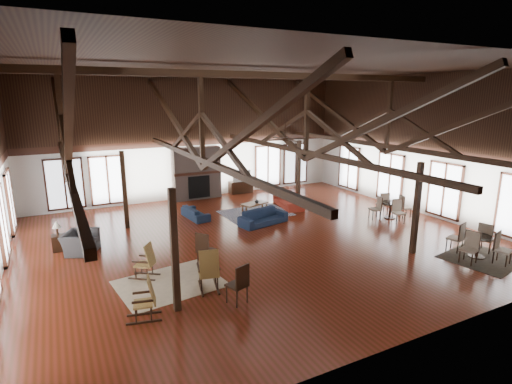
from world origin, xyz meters
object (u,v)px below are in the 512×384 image
coffee_table (254,204)px  armchair (81,242)px  sofa_navy_left (195,213)px  sofa_navy_front (263,217)px  cafe_table_far (390,207)px  tv_console (241,187)px  sofa_orange (288,200)px  cafe_table_near (478,243)px

coffee_table → armchair: armchair is taller
sofa_navy_left → armchair: size_ratio=1.51×
coffee_table → sofa_navy_front: bearing=-122.4°
sofa_navy_front → cafe_table_far: cafe_table_far is taller
armchair → cafe_table_far: 12.15m
cafe_table_far → tv_console: size_ratio=1.48×
sofa_navy_front → sofa_orange: (2.29, 1.78, 0.01)m
sofa_navy_left → tv_console: 4.92m
cafe_table_near → tv_console: 11.87m
sofa_navy_left → sofa_navy_front: bearing=-138.8°
sofa_orange → tv_console: 3.62m
armchair → cafe_table_near: cafe_table_near is taller
cafe_table_near → cafe_table_far: size_ratio=1.05×
coffee_table → cafe_table_near: 8.78m
sofa_orange → cafe_table_far: size_ratio=1.12×
sofa_navy_front → armchair: 6.82m
sofa_navy_left → cafe_table_far: cafe_table_far is taller
sofa_navy_front → tv_console: bearing=62.3°
tv_console → cafe_table_near: bearing=-74.9°
cafe_table_far → sofa_navy_front: bearing=161.6°
cafe_table_near → tv_console: cafe_table_near is taller
sofa_navy_left → cafe_table_far: 8.29m
cafe_table_far → armchair: bearing=171.4°
cafe_table_far → tv_console: 7.97m
coffee_table → sofa_navy_left: bearing=152.8°
armchair → cafe_table_near: size_ratio=0.56×
sofa_orange → armchair: (-9.11, -1.69, 0.05)m
cafe_table_near → sofa_navy_front: bearing=126.4°
sofa_navy_front → cafe_table_far: (5.20, -1.73, 0.18)m
armchair → sofa_navy_front: bearing=-65.4°
sofa_navy_left → tv_console: tv_console is taller
sofa_navy_front → coffee_table: size_ratio=1.56×
sofa_orange → sofa_navy_front: bearing=-41.7°
sofa_orange → sofa_navy_left: bearing=-82.6°
cafe_table_far → cafe_table_near: bearing=-98.3°
sofa_navy_front → cafe_table_near: cafe_table_near is taller
sofa_navy_front → armchair: armchair is taller
cafe_table_near → tv_console: (-3.08, 11.46, -0.18)m
sofa_orange → armchair: armchair is taller
armchair → tv_console: (8.28, 5.21, -0.04)m
cafe_table_far → sofa_orange: bearing=129.7°
sofa_navy_front → sofa_orange: bearing=25.6°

